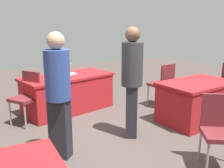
# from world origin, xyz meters

# --- Properties ---
(ground_plane) EXTENTS (14.40, 14.40, 0.00)m
(ground_plane) POSITION_xyz_m (0.00, 0.00, 0.00)
(ground_plane) COLOR #4C423D
(table_foreground) EXTENTS (2.03, 1.26, 0.77)m
(table_foreground) POSITION_xyz_m (0.33, -1.63, 0.39)
(table_foreground) COLOR #AD1E23
(table_foreground) RESTS_ON ground
(table_mid_left) EXTENTS (1.50, 1.03, 0.77)m
(table_mid_left) POSITION_xyz_m (-1.61, 0.14, 0.39)
(table_mid_left) COLOR #AD1E23
(table_mid_left) RESTS_ON ground
(chair_near_front) EXTENTS (0.61, 0.61, 0.97)m
(chair_near_front) POSITION_xyz_m (-0.62, 1.44, 0.56)
(chair_near_front) COLOR #9E9993
(chair_near_front) RESTS_ON ground
(chair_tucked_left) EXTENTS (0.61, 0.61, 0.97)m
(chair_tucked_left) POSITION_xyz_m (1.23, -1.33, 0.56)
(chair_tucked_left) COLOR #9E9993
(chair_tucked_left) RESTS_ON ground
(chair_by_pillar) EXTENTS (0.50, 0.50, 0.98)m
(chair_by_pillar) POSITION_xyz_m (-1.59, -0.82, 0.57)
(chair_by_pillar) COLOR #9E9993
(chair_by_pillar) RESTS_ON ground
(person_presenter) EXTENTS (0.47, 0.47, 1.81)m
(person_presenter) POSITION_xyz_m (-0.15, 0.10, 1.02)
(person_presenter) COLOR #26262D
(person_presenter) RESTS_ON ground
(person_attendee_standing) EXTENTS (0.48, 0.48, 1.76)m
(person_attendee_standing) POSITION_xyz_m (1.10, 0.19, 0.99)
(person_attendee_standing) COLOR #26262D
(person_attendee_standing) RESTS_ON ground
(laptop_silver) EXTENTS (0.36, 0.34, 0.21)m
(laptop_silver) POSITION_xyz_m (0.29, -1.76, 0.81)
(laptop_silver) COLOR silver
(laptop_silver) RESTS_ON table_foreground
(yarn_ball) EXTENTS (0.14, 0.14, 0.14)m
(yarn_ball) POSITION_xyz_m (0.67, -1.62, 0.84)
(yarn_ball) COLOR #3F5999
(yarn_ball) RESTS_ON table_foreground
(scissors_red) EXTENTS (0.06, 0.18, 0.01)m
(scissors_red) POSITION_xyz_m (-0.12, -1.69, 0.77)
(scissors_red) COLOR red
(scissors_red) RESTS_ON table_foreground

